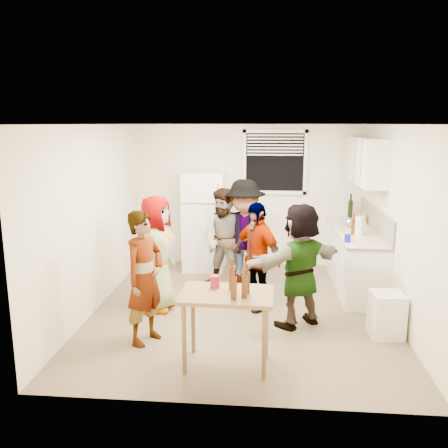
# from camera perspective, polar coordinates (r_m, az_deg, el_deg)

# --- Properties ---
(room) EXTENTS (4.00, 4.50, 2.50)m
(room) POSITION_cam_1_polar(r_m,az_deg,el_deg) (6.61, 2.13, -10.31)
(room) COLOR white
(room) RESTS_ON ground
(window) EXTENTS (1.12, 0.10, 1.06)m
(window) POSITION_cam_1_polar(r_m,az_deg,el_deg) (8.35, 6.13, 7.40)
(window) COLOR white
(window) RESTS_ON room
(refrigerator) EXTENTS (0.70, 0.70, 1.70)m
(refrigerator) POSITION_cam_1_polar(r_m,az_deg,el_deg) (8.23, -2.37, 0.35)
(refrigerator) COLOR white
(refrigerator) RESTS_ON ground
(counter_lower) EXTENTS (0.60, 2.20, 0.86)m
(counter_lower) POSITION_cam_1_polar(r_m,az_deg,el_deg) (7.68, 15.41, -4.15)
(counter_lower) COLOR white
(counter_lower) RESTS_ON ground
(countertop) EXTENTS (0.64, 2.22, 0.04)m
(countertop) POSITION_cam_1_polar(r_m,az_deg,el_deg) (7.57, 15.59, -0.88)
(countertop) COLOR beige
(countertop) RESTS_ON counter_lower
(backsplash) EXTENTS (0.03, 2.20, 0.36)m
(backsplash) POSITION_cam_1_polar(r_m,az_deg,el_deg) (7.59, 17.79, 0.56)
(backsplash) COLOR #B1AEA3
(backsplash) RESTS_ON countertop
(upper_cabinets) EXTENTS (0.34, 1.60, 0.70)m
(upper_cabinets) POSITION_cam_1_polar(r_m,az_deg,el_deg) (7.64, 16.74, 7.29)
(upper_cabinets) COLOR white
(upper_cabinets) RESTS_ON room
(kettle) EXTENTS (0.25, 0.22, 0.19)m
(kettle) POSITION_cam_1_polar(r_m,az_deg,el_deg) (7.84, 14.86, -0.26)
(kettle) COLOR silver
(kettle) RESTS_ON countertop
(paper_towel) EXTENTS (0.13, 0.13, 0.27)m
(paper_towel) POSITION_cam_1_polar(r_m,az_deg,el_deg) (7.27, 15.88, -1.26)
(paper_towel) COLOR white
(paper_towel) RESTS_ON countertop
(wine_bottle) EXTENTS (0.08, 0.08, 0.33)m
(wine_bottle) POSITION_cam_1_polar(r_m,az_deg,el_deg) (8.42, 14.88, 0.56)
(wine_bottle) COLOR black
(wine_bottle) RESTS_ON countertop
(beer_bottle_counter) EXTENTS (0.06, 0.06, 0.24)m
(beer_bottle_counter) POSITION_cam_1_polar(r_m,az_deg,el_deg) (7.27, 15.24, -1.23)
(beer_bottle_counter) COLOR #47230C
(beer_bottle_counter) RESTS_ON countertop
(blue_cup) EXTENTS (0.09, 0.09, 0.11)m
(blue_cup) POSITION_cam_1_polar(r_m,az_deg,el_deg) (6.78, 14.61, -2.15)
(blue_cup) COLOR #0E10C5
(blue_cup) RESTS_ON countertop
(picture_frame) EXTENTS (0.02, 0.19, 0.16)m
(picture_frame) POSITION_cam_1_polar(r_m,az_deg,el_deg) (8.09, 16.51, 0.60)
(picture_frame) COLOR gold
(picture_frame) RESTS_ON countertop
(trash_bin) EXTENTS (0.40, 0.40, 0.54)m
(trash_bin) POSITION_cam_1_polar(r_m,az_deg,el_deg) (6.09, 18.93, -10.47)
(trash_bin) COLOR white
(trash_bin) RESTS_ON ground
(serving_table) EXTENTS (0.98, 0.67, 0.81)m
(serving_table) POSITION_cam_1_polar(r_m,az_deg,el_deg) (5.25, 0.32, -16.57)
(serving_table) COLOR brown
(serving_table) RESTS_ON ground
(beer_bottle_table) EXTENTS (0.06, 0.06, 0.25)m
(beer_bottle_table) POSITION_cam_1_polar(r_m,az_deg,el_deg) (5.02, 0.96, -7.83)
(beer_bottle_table) COLOR #47230C
(beer_bottle_table) RESTS_ON serving_table
(red_cup) EXTENTS (0.10, 0.10, 0.13)m
(red_cup) POSITION_cam_1_polar(r_m,az_deg,el_deg) (5.07, -1.10, -7.63)
(red_cup) COLOR #A41B37
(red_cup) RESTS_ON serving_table
(guest_grey) EXTENTS (1.69, 1.03, 0.50)m
(guest_grey) POSITION_cam_1_polar(r_m,az_deg,el_deg) (6.72, -7.94, -10.04)
(guest_grey) COLOR #999999
(guest_grey) RESTS_ON ground
(guest_stripe) EXTENTS (1.65, 1.19, 0.37)m
(guest_stripe) POSITION_cam_1_polar(r_m,az_deg,el_deg) (5.82, -9.26, -13.71)
(guest_stripe) COLOR #141933
(guest_stripe) RESTS_ON ground
(guest_back_left) EXTENTS (1.21, 1.72, 0.59)m
(guest_back_left) POSITION_cam_1_polar(r_m,az_deg,el_deg) (7.45, 0.22, -7.69)
(guest_back_left) COLOR brown
(guest_back_left) RESTS_ON ground
(guest_back_right) EXTENTS (1.45, 1.90, 0.63)m
(guest_back_right) POSITION_cam_1_polar(r_m,az_deg,el_deg) (7.44, 2.41, -7.74)
(guest_back_right) COLOR #444449
(guest_back_right) RESTS_ON ground
(guest_black) EXTENTS (1.66, 1.68, 0.36)m
(guest_black) POSITION_cam_1_polar(r_m,az_deg,el_deg) (6.71, 3.79, -10.00)
(guest_black) COLOR black
(guest_black) RESTS_ON ground
(guest_orange) EXTENTS (2.11, 2.13, 0.46)m
(guest_orange) POSITION_cam_1_polar(r_m,az_deg,el_deg) (6.25, 8.88, -11.84)
(guest_orange) COLOR #D98A46
(guest_orange) RESTS_ON ground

